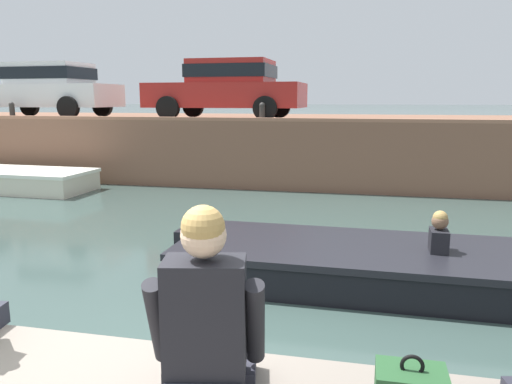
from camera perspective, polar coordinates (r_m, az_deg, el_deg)
name	(u,v)px	position (r m, az deg, el deg)	size (l,w,h in m)	color
ground_plane	(255,246)	(7.67, -0.12, -6.17)	(400.00, 400.00, 0.00)	#384C47
far_quay_wall	(311,146)	(14.94, 6.31, 5.27)	(60.00, 6.00, 1.68)	brown
far_wall_coping	(298,120)	(12.03, 4.87, 8.24)	(60.00, 0.24, 0.08)	#9F6C52
motorboat_passing	(394,267)	(6.25, 15.50, -8.26)	(5.86, 1.79, 0.95)	black
car_leftmost_white	(48,88)	(15.97, -22.69, 10.94)	(4.17, 1.99, 1.54)	white
car_left_inner_red	(228,87)	(13.63, -3.21, 11.92)	(4.18, 2.08, 1.54)	#B2231E
mooring_bollard_west	(12,110)	(15.35, -26.11, 8.46)	(0.15, 0.15, 0.45)	#2D2B28
mooring_bollard_mid	(262,111)	(12.31, 0.72, 9.25)	(0.15, 0.15, 0.45)	#2D2B28
person_seated_right	(207,330)	(2.36, -5.66, -15.44)	(0.58, 0.59, 0.97)	#282833
bottle_drink	(223,376)	(2.56, -3.82, -20.28)	(0.06, 0.06, 0.20)	#E07F6B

